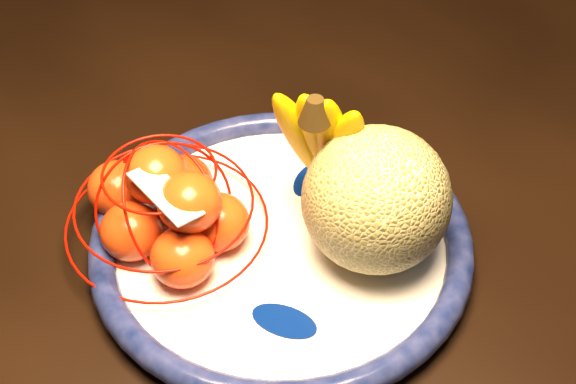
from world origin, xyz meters
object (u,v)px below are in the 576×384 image
Objects in this scene: cantaloupe at (376,200)px; banana_bunch at (324,138)px; mandarin_bag at (167,208)px; dining_table at (512,293)px; fruit_bowl at (281,241)px.

cantaloupe is 0.07m from banana_bunch.
cantaloupe is 0.19m from mandarin_bag.
banana_bunch is at bearing 164.41° from cantaloupe.
mandarin_bag is (-0.26, -0.21, 0.13)m from dining_table.
dining_table is at bearing 46.99° from cantaloupe.
fruit_bowl is at bearing -107.41° from banana_bunch.
banana_bunch is at bearing 90.93° from fruit_bowl.
banana_bunch reaches higher than fruit_bowl.
dining_table is at bearing 9.53° from banana_bunch.
banana_bunch is 0.15m from mandarin_bag.
cantaloupe is (-0.10, -0.11, 0.16)m from dining_table.
fruit_bowl reaches higher than dining_table.
fruit_bowl is at bearing 33.78° from mandarin_bag.
dining_table is 0.22m from cantaloupe.
fruit_bowl is at bearing -132.37° from dining_table.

